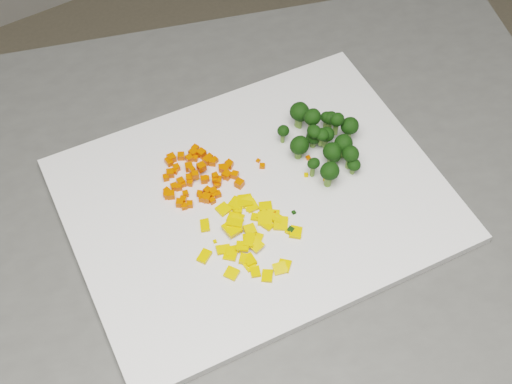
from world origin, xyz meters
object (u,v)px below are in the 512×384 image
counter_block (239,350)px  carrot_pile (200,172)px  pepper_pile (248,235)px  broccoli_pile (318,134)px  cutting_board (256,200)px

counter_block → carrot_pile: size_ratio=9.50×
carrot_pile → pepper_pile: size_ratio=0.86×
pepper_pile → broccoli_pile: size_ratio=0.97×
pepper_pile → broccoli_pile: 0.16m
pepper_pile → counter_block: bearing=75.7°
pepper_pile → carrot_pile: bearing=92.7°
counter_block → cutting_board: bearing=-47.5°
counter_block → cutting_board: 0.46m
carrot_pile → broccoli_pile: 0.15m
carrot_pile → pepper_pile: (0.00, -0.10, -0.01)m
cutting_board → broccoli_pile: broccoli_pile is taller
carrot_pile → pepper_pile: carrot_pile is taller
cutting_board → pepper_pile: bearing=-130.5°
carrot_pile → broccoli_pile: (0.14, -0.03, 0.01)m
cutting_board → carrot_pile: (-0.04, 0.06, 0.02)m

